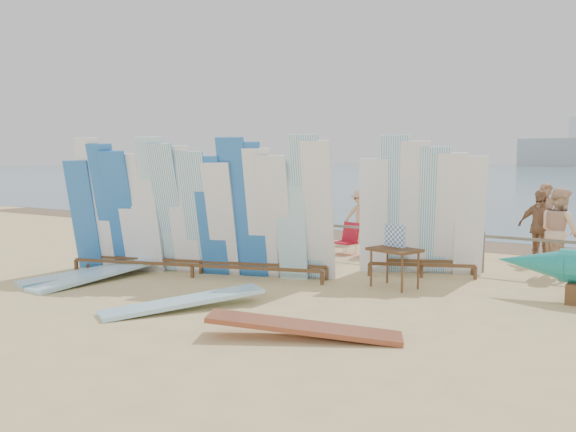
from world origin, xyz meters
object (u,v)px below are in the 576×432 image
Objects in this scene: vendor_table at (394,267)px; beachgoer_7 at (546,219)px; flat_board_a at (94,282)px; beachgoer_3 at (361,216)px; main_surfboard_rack at (196,213)px; flat_board_b at (183,309)px; beach_chair_right at (402,248)px; beachgoer_2 at (304,216)px; side_surfboard_rack at (422,213)px; beachgoer_10 at (539,226)px; beachgoer_extra_1 at (220,207)px; flat_board_c at (304,338)px; stroller at (375,238)px; flat_board_e at (86,278)px; beachgoer_8 at (559,232)px; beachgoer_1 at (236,206)px; beach_chair_left at (346,245)px; beachgoer_4 at (322,212)px.

beachgoer_7 is at bearing 90.93° from vendor_table.
flat_board_a is 1.72× the size of beachgoer_3.
main_surfboard_rack is 2.15× the size of flat_board_b.
beachgoer_2 reaches higher than beach_chair_right.
side_surfboard_rack is 3.55m from beachgoer_10.
main_surfboard_rack reaches higher than beachgoer_extra_1.
beachgoer_3 reaches higher than flat_board_c.
flat_board_b is at bearing -100.98° from stroller.
flat_board_e is at bearing 164.04° from flat_board_a.
flat_board_e is (-6.01, 1.11, 0.00)m from flat_board_c.
beachgoer_8 reaches higher than beachgoer_3.
flat_board_a is 1.55× the size of beachgoer_10.
flat_board_a is 7.96m from beachgoer_1.
beachgoer_10 is (7.46, 7.13, 0.87)m from flat_board_e.
stroller is 0.73× the size of beachgoer_3.
vendor_table is 0.66× the size of beachgoer_7.
flat_board_b reaches higher than flat_board_e.
beachgoer_7 reaches higher than beachgoer_3.
side_surfboard_rack is at bearing -68.51° from beachgoer_3.
flat_board_a is 1.46× the size of beachgoer_1.
beach_chair_left is 5.16m from beachgoer_1.
beachgoer_3 is 6.18m from beachgoer_8.
vendor_table is 3.61m from beach_chair_right.
beachgoer_7 is at bearing 155.49° from beachgoer_extra_1.
beachgoer_1 is at bearing 167.96° from beachgoer_3.
side_surfboard_rack is at bearing 176.01° from beachgoer_4.
beachgoer_4 is (-6.08, 0.25, 0.01)m from beachgoer_10.
beachgoer_extra_1 is 1.00× the size of beachgoer_4.
beachgoer_2 is (-2.57, 0.71, 0.37)m from stroller.
main_surfboard_rack is 3.29× the size of beachgoer_extra_1.
side_surfboard_rack reaches higher than flat_board_c.
beach_chair_right reaches higher than beach_chair_left.
beachgoer_8 reaches higher than flat_board_a.
flat_board_b is at bearing -101.82° from beachgoer_10.
beachgoer_3 is 4.76m from beachgoer_extra_1.
flat_board_b is at bearing 3.03° from flat_board_e.
flat_board_c is (5.56, -0.95, 0.00)m from flat_board_a.
beachgoer_4 reaches higher than beachgoer_3.
vendor_table reaches higher than beach_chair_right.
flat_board_b is 2.37× the size of stroller.
beachgoer_3 is 0.85× the size of beachgoer_7.
beach_chair_left reaches higher than flat_board_b.
flat_board_b is (-2.20, -4.92, -1.33)m from side_surfboard_rack.
beachgoer_8 is 1.01× the size of beachgoer_1.
beach_chair_left is 2.08m from beachgoer_2.
vendor_table is 5.99m from flat_board_a.
beachgoer_3 is 0.90× the size of beachgoer_10.
flat_board_b is 6.93m from beach_chair_right.
flat_board_b is 1.46× the size of beachgoer_7.
beachgoer_extra_1 is at bearing 169.92° from beachgoer_3.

